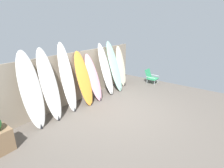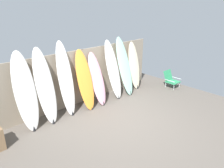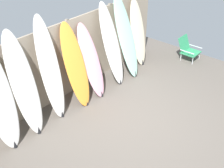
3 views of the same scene
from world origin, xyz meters
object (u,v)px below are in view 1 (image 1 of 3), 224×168
object	(u,v)px
surfboard_pink_4	(93,78)
surfboard_white_5	(106,70)
surfboard_white_0	(31,91)
surfboard_seafoam_6	(114,67)
surfboard_white_1	(49,85)
surfboard_cream_7	(121,66)
beach_chair	(151,76)
surfboard_white_2	(67,78)
surfboard_orange_3	(84,79)

from	to	relation	value
surfboard_pink_4	surfboard_white_5	bearing A→B (deg)	-0.54
surfboard_white_0	surfboard_seafoam_6	distance (m)	3.63
surfboard_white_1	surfboard_seafoam_6	distance (m)	3.07
surfboard_white_5	surfboard_cream_7	distance (m)	1.22
surfboard_pink_4	beach_chair	bearing A→B (deg)	-16.20
surfboard_white_0	surfboard_pink_4	xyz separation A→B (m)	(2.36, -0.03, -0.21)
surfboard_white_2	surfboard_seafoam_6	bearing A→B (deg)	-2.16
surfboard_pink_4	surfboard_white_5	world-z (taller)	surfboard_white_5
surfboard_pink_4	surfboard_seafoam_6	size ratio (longest dim) A/B	0.83
surfboard_orange_3	surfboard_pink_4	xyz separation A→B (m)	(0.48, -0.02, -0.08)
surfboard_white_0	surfboard_pink_4	size ratio (longest dim) A/B	1.24
surfboard_cream_7	surfboard_white_5	bearing A→B (deg)	-175.76
surfboard_orange_3	surfboard_white_5	size ratio (longest dim) A/B	0.92
surfboard_seafoam_6	surfboard_orange_3	bearing A→B (deg)	178.70
surfboard_seafoam_6	beach_chair	world-z (taller)	surfboard_seafoam_6
surfboard_white_2	beach_chair	world-z (taller)	surfboard_white_2
surfboard_white_2	surfboard_cream_7	size ratio (longest dim) A/B	1.23
surfboard_pink_4	surfboard_orange_3	bearing A→B (deg)	178.19
surfboard_white_5	surfboard_white_2	bearing A→B (deg)	177.75
surfboard_white_5	beach_chair	bearing A→B (deg)	-20.69
surfboard_white_5	surfboard_seafoam_6	world-z (taller)	surfboard_seafoam_6
surfboard_orange_3	surfboard_cream_7	distance (m)	2.41
surfboard_white_5	surfboard_cream_7	bearing A→B (deg)	4.24
surfboard_orange_3	surfboard_white_2	bearing A→B (deg)	175.54
surfboard_white_5	beach_chair	size ratio (longest dim) A/B	3.11
surfboard_white_2	surfboard_white_5	distance (m)	1.86
surfboard_pink_4	surfboard_seafoam_6	distance (m)	1.28
surfboard_white_1	surfboard_white_5	bearing A→B (deg)	-1.09
surfboard_white_1	beach_chair	distance (m)	5.00
surfboard_white_0	beach_chair	xyz separation A→B (m)	(5.41, -0.91, -0.72)
beach_chair	surfboard_pink_4	bearing A→B (deg)	177.49
surfboard_orange_3	beach_chair	bearing A→B (deg)	-14.33
surfboard_white_1	surfboard_white_0	bearing A→B (deg)	-178.43
surfboard_white_0	surfboard_seafoam_6	bearing A→B (deg)	-0.80
surfboard_white_1	surfboard_white_5	xyz separation A→B (m)	(2.52, -0.05, -0.05)
surfboard_white_1	surfboard_pink_4	xyz separation A→B (m)	(1.80, -0.04, -0.21)
surfboard_white_1	surfboard_seafoam_6	bearing A→B (deg)	-1.23
surfboard_white_1	surfboard_white_2	xyz separation A→B (m)	(0.67, 0.02, 0.04)
surfboard_orange_3	surfboard_cream_7	world-z (taller)	surfboard_orange_3
surfboard_pink_4	beach_chair	xyz separation A→B (m)	(3.06, -0.89, -0.51)
surfboard_pink_4	beach_chair	world-z (taller)	surfboard_pink_4
surfboard_white_5	beach_chair	world-z (taller)	surfboard_white_5
surfboard_white_0	beach_chair	distance (m)	5.54
surfboard_white_2	beach_chair	size ratio (longest dim) A/B	3.39
surfboard_white_1	surfboard_seafoam_6	world-z (taller)	surfboard_white_1
surfboard_cream_7	beach_chair	size ratio (longest dim) A/B	2.77
surfboard_white_5	surfboard_seafoam_6	xyz separation A→B (m)	(0.55, -0.02, 0.02)
surfboard_seafoam_6	beach_chair	bearing A→B (deg)	-25.82
surfboard_cream_7	surfboard_orange_3	bearing A→B (deg)	-178.40
surfboard_pink_4	surfboard_white_0	bearing A→B (deg)	179.37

